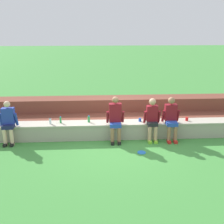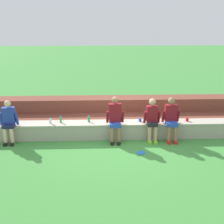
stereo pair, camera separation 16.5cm
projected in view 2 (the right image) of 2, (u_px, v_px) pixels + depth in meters
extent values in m
plane|color=#428E3D|center=(118.00, 140.00, 8.86)|extent=(80.00, 80.00, 0.00)
cube|color=#A8A08E|center=(118.00, 130.00, 9.03)|extent=(8.77, 0.52, 0.52)
cube|color=#BCB39F|center=(118.00, 123.00, 8.96)|extent=(8.81, 0.56, 0.04)
cube|color=brown|center=(117.00, 122.00, 9.81)|extent=(11.04, 0.74, 0.47)
cube|color=brown|center=(116.00, 110.00, 10.44)|extent=(11.04, 0.74, 0.94)
cylinder|color=beige|center=(5.00, 137.00, 8.48)|extent=(0.11, 0.11, 0.52)
cylinder|color=beige|center=(12.00, 137.00, 8.48)|extent=(0.11, 0.11, 0.52)
cube|color=black|center=(6.00, 144.00, 8.50)|extent=(0.10, 0.22, 0.08)
cube|color=black|center=(12.00, 144.00, 8.51)|extent=(0.10, 0.22, 0.08)
cube|color=#191E47|center=(9.00, 126.00, 8.50)|extent=(0.33, 0.30, 0.12)
cube|color=#23389E|center=(9.00, 115.00, 8.51)|extent=(0.37, 0.20, 0.50)
sphere|color=beige|center=(7.00, 104.00, 8.40)|extent=(0.19, 0.19, 0.19)
cylinder|color=#23389E|center=(1.00, 119.00, 8.52)|extent=(0.08, 0.15, 0.43)
cylinder|color=#23389E|center=(17.00, 119.00, 8.53)|extent=(0.08, 0.20, 0.43)
cylinder|color=#996B4C|center=(112.00, 136.00, 8.54)|extent=(0.11, 0.11, 0.52)
cylinder|color=#996B4C|center=(119.00, 136.00, 8.55)|extent=(0.11, 0.11, 0.52)
cube|color=black|center=(112.00, 143.00, 8.57)|extent=(0.10, 0.22, 0.08)
cube|color=black|center=(119.00, 143.00, 8.57)|extent=(0.10, 0.22, 0.08)
cube|color=#2347B2|center=(115.00, 125.00, 8.59)|extent=(0.34, 0.36, 0.12)
cube|color=maroon|center=(115.00, 113.00, 8.61)|extent=(0.38, 0.20, 0.58)
sphere|color=#996B4C|center=(115.00, 100.00, 8.48)|extent=(0.20, 0.20, 0.20)
cylinder|color=maroon|center=(107.00, 117.00, 8.62)|extent=(0.08, 0.22, 0.42)
cylinder|color=maroon|center=(123.00, 117.00, 8.64)|extent=(0.08, 0.24, 0.42)
cylinder|color=tan|center=(149.00, 135.00, 8.62)|extent=(0.11, 0.11, 0.52)
cylinder|color=tan|center=(156.00, 135.00, 8.63)|extent=(0.11, 0.11, 0.52)
cube|color=#8CD833|center=(149.00, 142.00, 8.65)|extent=(0.10, 0.22, 0.08)
cube|color=#8CD833|center=(155.00, 142.00, 8.66)|extent=(0.10, 0.22, 0.08)
cube|color=black|center=(152.00, 124.00, 8.65)|extent=(0.31, 0.32, 0.12)
cube|color=maroon|center=(152.00, 113.00, 8.67)|extent=(0.34, 0.20, 0.49)
sphere|color=tan|center=(152.00, 102.00, 8.56)|extent=(0.22, 0.22, 0.22)
cylinder|color=maroon|center=(145.00, 117.00, 8.68)|extent=(0.08, 0.21, 0.42)
cylinder|color=maroon|center=(159.00, 117.00, 8.69)|extent=(0.08, 0.20, 0.43)
cylinder|color=#996B4C|center=(169.00, 135.00, 8.61)|extent=(0.11, 0.11, 0.52)
cylinder|color=#996B4C|center=(175.00, 135.00, 8.62)|extent=(0.11, 0.11, 0.52)
cube|color=red|center=(169.00, 142.00, 8.64)|extent=(0.10, 0.22, 0.08)
cube|color=red|center=(175.00, 142.00, 8.65)|extent=(0.10, 0.22, 0.08)
cube|color=#2347B2|center=(172.00, 124.00, 8.66)|extent=(0.34, 0.35, 0.12)
cube|color=maroon|center=(171.00, 112.00, 8.74)|extent=(0.37, 0.20, 0.51)
sphere|color=#996B4C|center=(172.00, 101.00, 8.63)|extent=(0.21, 0.21, 0.21)
cylinder|color=maroon|center=(163.00, 116.00, 8.75)|extent=(0.08, 0.22, 0.42)
cylinder|color=maroon|center=(178.00, 116.00, 8.77)|extent=(0.08, 0.22, 0.42)
cylinder|color=green|center=(61.00, 120.00, 8.88)|extent=(0.06, 0.06, 0.19)
cylinder|color=blue|center=(60.00, 117.00, 8.84)|extent=(0.04, 0.04, 0.02)
cylinder|color=green|center=(89.00, 119.00, 8.94)|extent=(0.08, 0.08, 0.20)
cylinder|color=blue|center=(89.00, 116.00, 8.90)|extent=(0.05, 0.05, 0.02)
cylinder|color=silver|center=(50.00, 121.00, 8.80)|extent=(0.07, 0.07, 0.18)
cylinder|color=black|center=(50.00, 118.00, 8.77)|extent=(0.04, 0.04, 0.02)
cylinder|color=red|center=(187.00, 119.00, 9.03)|extent=(0.09, 0.09, 0.11)
cylinder|color=blue|center=(140.00, 120.00, 8.99)|extent=(0.09, 0.09, 0.11)
cylinder|color=blue|center=(141.00, 153.00, 7.99)|extent=(0.24, 0.24, 0.02)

